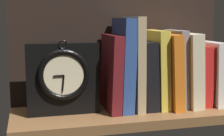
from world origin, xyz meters
TOP-DOWN VIEW (x-y plane):
  - ground_plane at (0.00, 0.00)cm, footprint 62.63×22.60cm
  - back_panel at (0.00, 10.70)cm, footprint 62.63×1.20cm
  - book_maroon_dawkins at (-4.37, 1.63)cm, footprint 3.46×14.87cm
  - book_blue_modern at (-1.09, 1.63)cm, footprint 4.04×14.24cm
  - book_tan_shortstories at (1.96, 1.63)cm, footprint 2.56×14.49cm
  - book_black_skeptic at (5.21, 1.63)cm, footprint 4.56×13.14cm
  - book_yellow_seinlanguage at (8.75, 1.63)cm, footprint 3.64×13.75cm
  - book_orange_pandolfini at (11.90, 1.63)cm, footprint 3.93×16.93cm
  - book_gray_chess at (14.67, 1.63)cm, footprint 2.97×12.90cm
  - book_cream_twain at (17.78, 1.63)cm, footprint 4.55×15.69cm
  - book_red_requiem at (21.74, 1.63)cm, footprint 4.67×12.72cm
  - book_white_catcher at (25.39, 1.63)cm, footprint 3.58×14.82cm
  - framed_clock at (-17.54, 0.71)cm, footprint 18.60×5.86cm

SIDE VIEW (x-z plane):
  - ground_plane at x=0.00cm, z-range -2.50..0.00cm
  - book_red_requiem at x=21.74cm, z-range -0.09..17.15cm
  - book_white_catcher at x=25.39cm, z-range -0.05..18.18cm
  - book_black_skeptic at x=5.21cm, z-range -0.08..18.65cm
  - framed_clock at x=-17.54cm, z-range -0.20..19.32cm
  - book_maroon_dawkins at x=-4.37cm, z-range -0.04..20.50cm
  - book_orange_pandolfini at x=11.90cm, z-range -0.06..20.61cm
  - book_cream_twain at x=17.78cm, z-range -0.07..20.75cm
  - book_gray_chess at x=14.67cm, z-range -0.03..21.58cm
  - book_yellow_seinlanguage at x=8.75cm, z-range -0.05..21.61cm
  - book_blue_modern at x=-1.09cm, z-range -0.05..24.89cm
  - book_tan_shortstories at x=1.96cm, z-range -0.01..25.30cm
  - back_panel at x=0.00cm, z-range 0.00..34.88cm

